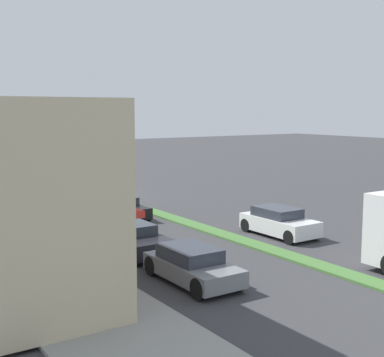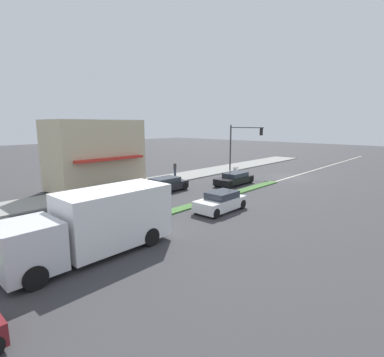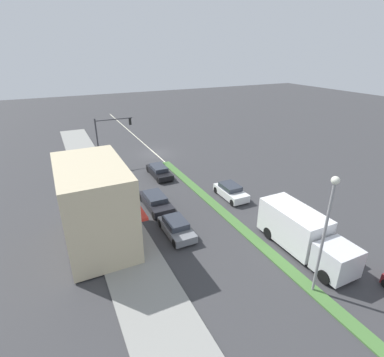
# 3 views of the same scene
# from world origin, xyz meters

# --- Properties ---
(ground_plane) EXTENTS (160.00, 160.00, 0.00)m
(ground_plane) POSITION_xyz_m (0.00, 18.00, 0.00)
(ground_plane) COLOR #38383A
(sidewalk_right) EXTENTS (4.00, 73.00, 0.12)m
(sidewalk_right) POSITION_xyz_m (9.00, 18.50, 0.06)
(sidewalk_right) COLOR gray
(sidewalk_right) RESTS_ON ground
(lane_marking_center) EXTENTS (0.16, 60.00, 0.01)m
(lane_marking_center) POSITION_xyz_m (0.00, 0.00, 0.00)
(lane_marking_center) COLOR beige
(lane_marking_center) RESTS_ON ground
(building_corner_store) EXTENTS (5.19, 7.89, 6.06)m
(building_corner_store) POSITION_xyz_m (10.56, 17.63, 3.15)
(building_corner_store) COLOR #C6B793
(building_corner_store) RESTS_ON sidewalk_right
(traffic_signal_main) EXTENTS (4.59, 0.34, 5.60)m
(traffic_signal_main) POSITION_xyz_m (6.12, 0.88, 3.90)
(traffic_signal_main) COLOR #333338
(traffic_signal_main) RESTS_ON sidewalk_right
(warning_aframe_sign) EXTENTS (0.45, 0.53, 0.84)m
(warning_aframe_sign) POSITION_xyz_m (5.63, 2.41, 0.43)
(warning_aframe_sign) COLOR silver
(warning_aframe_sign) RESTS_ON ground
(sedan_dark) EXTENTS (1.89, 4.60, 1.23)m
(sedan_dark) POSITION_xyz_m (5.00, 14.46, 0.61)
(sedan_dark) COLOR black
(sedan_dark) RESTS_ON ground
(van_white) EXTENTS (1.77, 3.84, 1.32)m
(van_white) POSITION_xyz_m (-2.20, 15.76, 0.64)
(van_white) COLOR silver
(van_white) RESTS_ON ground
(suv_black) EXTENTS (1.74, 4.45, 1.18)m
(suv_black) POSITION_xyz_m (2.20, 7.71, 0.58)
(suv_black) COLOR black
(suv_black) RESTS_ON ground
(suv_grey) EXTENTS (1.76, 3.90, 1.23)m
(suv_grey) POSITION_xyz_m (5.00, 19.24, 0.60)
(suv_grey) COLOR slate
(suv_grey) RESTS_ON ground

